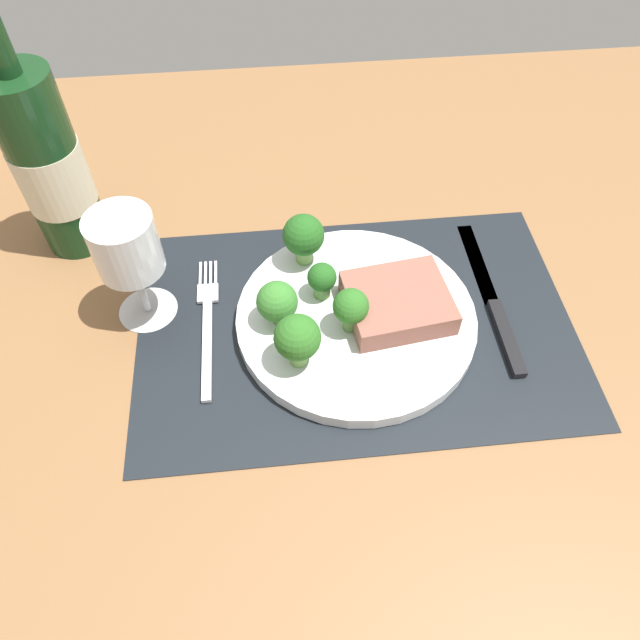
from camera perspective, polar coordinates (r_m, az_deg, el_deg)
The scene contains 13 objects.
ground_plane at distance 68.05cm, azimuth 3.31°, elevation -1.20°, with size 140.00×110.00×3.00cm, color brown.
placemat at distance 66.74cm, azimuth 3.38°, elevation -0.36°, with size 47.86×31.75×0.30cm, color black.
plate at distance 65.99cm, azimuth 3.42°, elevation 0.14°, with size 26.15×26.15×1.60cm, color silver.
steak at distance 65.03cm, azimuth 7.34°, elevation 1.71°, with size 10.72×9.27×2.80cm, color #8C5647.
broccoli_near_steak at distance 58.53cm, azimuth -2.15°, elevation -1.76°, with size 4.71×4.71×6.39cm.
broccoli_front_edge at distance 62.31cm, azimuth -4.07°, elevation 1.56°, with size 4.39×4.39×5.36cm.
broccoli_back_left at distance 61.57cm, azimuth 2.93°, elevation 1.19°, with size 3.76×3.76×5.44cm.
broccoli_near_fork at distance 67.85cm, azimuth -1.58°, elevation 7.94°, with size 4.73×4.73×6.38cm.
broccoli_center at distance 65.06cm, azimuth 0.18°, elevation 3.91°, with size 3.20×3.20×4.47cm.
fork at distance 67.29cm, azimuth -10.62°, elevation -0.33°, with size 2.40×19.20×0.50cm.
knife at distance 70.42cm, azimuth 16.23°, elevation 1.28°, with size 1.80×23.00×0.80cm.
wine_bottle at distance 74.70cm, azimuth -24.32°, elevation 13.29°, with size 7.75×7.75×30.99cm.
wine_glass at distance 63.79cm, azimuth -17.80°, elevation 6.25°, with size 6.82×6.82×13.81cm.
Camera 1 is at (-8.11, -39.91, 53.02)cm, focal length 33.76 mm.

